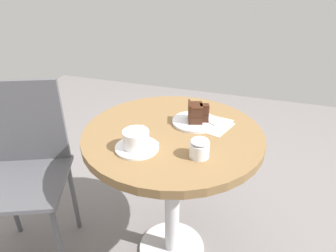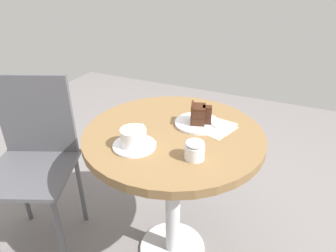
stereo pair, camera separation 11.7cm
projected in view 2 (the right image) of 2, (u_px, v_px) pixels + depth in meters
The scene contains 11 objects.
ground_plane at pixel (172, 249), 1.57m from camera, with size 4.40×4.40×0.01m, color slate.
cafe_table at pixel (173, 155), 1.28m from camera, with size 0.74×0.74×0.71m.
saucer at pixel (134, 146), 1.12m from camera, with size 0.16×0.16×0.01m.
coffee_cup at pixel (134, 136), 1.10m from camera, with size 0.13×0.10×0.07m.
teaspoon at pixel (148, 140), 1.14m from camera, with size 0.03×0.11×0.00m.
cake_plate at pixel (198, 123), 1.28m from camera, with size 0.19×0.19×0.01m.
cake_slice at pixel (199, 114), 1.25m from camera, with size 0.09×0.10×0.08m.
fork at pixel (210, 122), 1.26m from camera, with size 0.09×0.13×0.00m.
napkin at pixel (216, 127), 1.25m from camera, with size 0.19×0.18×0.00m.
cafe_chair at pixel (34, 151), 1.43m from camera, with size 0.50×0.50×0.87m.
sugar_pot at pixel (195, 150), 1.04m from camera, with size 0.07×0.07×0.07m.
Camera 2 is at (-0.98, -0.42, 1.31)m, focal length 32.00 mm.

